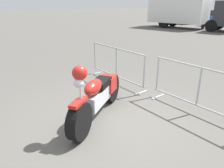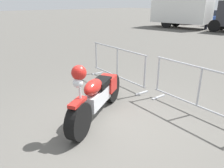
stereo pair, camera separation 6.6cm
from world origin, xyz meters
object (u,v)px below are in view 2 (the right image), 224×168
object	(u,v)px
box_truck	(191,10)
motorcycle	(97,95)
parked_car_maroon	(197,16)
crowd_barrier_near	(117,65)
crowd_barrier_far	(199,90)
pedestrian	(207,19)

from	to	relation	value
box_truck	motorcycle	bearing A→B (deg)	-73.29
motorcycle	parked_car_maroon	world-z (taller)	parked_car_maroon
crowd_barrier_near	crowd_barrier_far	size ratio (longest dim) A/B	1.00
crowd_barrier_far	motorcycle	bearing A→B (deg)	-127.22
box_truck	pedestrian	bearing A→B (deg)	15.78
crowd_barrier_far	box_truck	world-z (taller)	box_truck
crowd_barrier_far	parked_car_maroon	world-z (taller)	parked_car_maroon
motorcycle	box_truck	world-z (taller)	box_truck
crowd_barrier_near	box_truck	xyz separation A→B (m)	(-6.26, 14.28, 1.08)
motorcycle	parked_car_maroon	xyz separation A→B (m)	(-9.71, 21.11, 0.25)
box_truck	parked_car_maroon	distance (m)	5.61
crowd_barrier_near	box_truck	distance (m)	15.63
parked_car_maroon	pedestrian	xyz separation A→B (m)	(3.44, -4.53, 0.16)
motorcycle	pedestrian	bearing A→B (deg)	171.16
crowd_barrier_near	parked_car_maroon	xyz separation A→B (m)	(-8.41, 19.39, 0.21)
crowd_barrier_near	parked_car_maroon	size ratio (longest dim) A/B	0.51
crowd_barrier_near	parked_car_maroon	world-z (taller)	parked_car_maroon
crowd_barrier_near	pedestrian	xyz separation A→B (m)	(-4.97, 14.87, 0.36)
box_truck	pedestrian	distance (m)	1.59
crowd_barrier_near	crowd_barrier_far	world-z (taller)	same
crowd_barrier_far	box_truck	xyz separation A→B (m)	(-8.87, 14.28, 1.08)
motorcycle	parked_car_maroon	size ratio (longest dim) A/B	0.46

